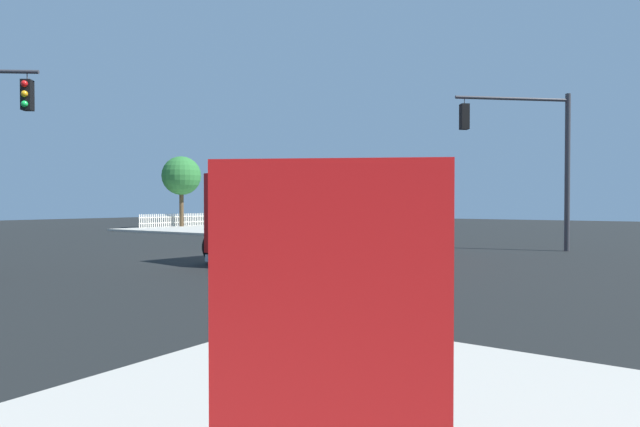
{
  "coord_description": "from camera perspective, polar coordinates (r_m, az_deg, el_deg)",
  "views": [
    {
      "loc": [
        13.67,
        12.2,
        1.82
      ],
      "look_at": [
        -1.54,
        1.75,
        1.49
      ],
      "focal_mm": 29.55,
      "sensor_mm": 36.0,
      "label": 1
    }
  ],
  "objects": [
    {
      "name": "picket_fence_run",
      "position": [
        41.84,
        -14.8,
        -0.65
      ],
      "size": [
        7.66,
        0.05,
        0.95
      ],
      "color": "silver",
      "rests_on": "sidewalk_corner_near"
    },
    {
      "name": "delivery_truck",
      "position": [
        17.91,
        -0.43,
        -0.17
      ],
      "size": [
        8.31,
        3.66,
        2.75
      ],
      "color": "red",
      "rests_on": "ground"
    },
    {
      "name": "ground_plane",
      "position": [
        18.41,
        -7.25,
        -4.65
      ],
      "size": [
        100.0,
        100.0,
        0.0
      ],
      "primitive_type": "plane",
      "color": "black"
    },
    {
      "name": "vending_machine_red",
      "position": [
        2.41,
        1.7,
        -17.22
      ],
      "size": [
        1.09,
        1.15,
        1.85
      ],
      "color": "red",
      "rests_on": "sidewalk_corner_far"
    },
    {
      "name": "shade_tree_near",
      "position": [
        40.92,
        -14.78,
        3.95
      ],
      "size": [
        2.9,
        2.9,
        5.26
      ],
      "color": "brown",
      "rests_on": "sidewalk_corner_near"
    },
    {
      "name": "traffic_light_primary",
      "position": [
        21.81,
        22.0,
        6.72
      ],
      "size": [
        3.19,
        3.5,
        6.07
      ],
      "color": "#38383D",
      "rests_on": "ground"
    },
    {
      "name": "pedestrian_near_corner",
      "position": [
        39.61,
        -6.65,
        0.02
      ],
      "size": [
        0.37,
        0.45,
        1.73
      ],
      "color": "navy",
      "rests_on": "sidewalk_corner_near"
    },
    {
      "name": "sidewalk_corner_near",
      "position": [
        37.59,
        -8.92,
        -1.65
      ],
      "size": [
        12.28,
        12.28,
        0.14
      ],
      "primitive_type": "cube",
      "color": "#B2ADA0",
      "rests_on": "ground"
    }
  ]
}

